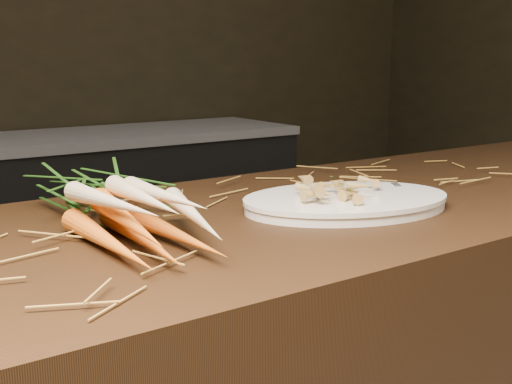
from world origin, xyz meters
TOP-DOWN VIEW (x-y plane):
  - back_counter at (0.30, 2.18)m, footprint 1.82×0.62m
  - straw_bedding at (0.00, 0.30)m, footprint 1.40×0.60m
  - root_veg_bunch at (-0.40, 0.38)m, footprint 0.21×0.57m
  - serving_platter at (0.02, 0.24)m, footprint 0.45×0.36m
  - roasted_veg_heap at (0.02, 0.24)m, footprint 0.22×0.19m
  - serving_fork at (0.15, 0.18)m, footprint 0.09×0.14m

SIDE VIEW (x-z plane):
  - back_counter at x=0.30m, z-range 0.00..0.84m
  - straw_bedding at x=0.00m, z-range 0.90..0.92m
  - serving_platter at x=0.02m, z-range 0.90..0.92m
  - serving_fork at x=0.15m, z-range 0.92..0.92m
  - roasted_veg_heap at x=0.02m, z-range 0.92..0.96m
  - root_veg_bunch at x=-0.40m, z-range 0.90..1.00m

